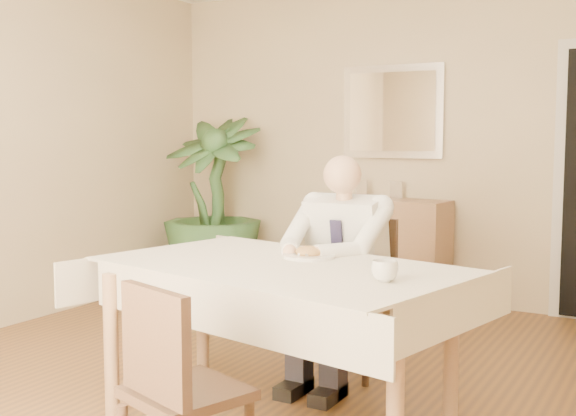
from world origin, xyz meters
The scene contains 16 objects.
room centered at (0.00, 0.00, 1.30)m, with size 5.00×5.02×2.60m.
mirror centered at (-0.20, 2.47, 1.55)m, with size 0.86×0.04×0.76m.
dining_table centered at (0.29, -0.25, 0.67)m, with size 1.93×1.37×0.75m.
chair_far centered at (0.29, 0.63, 0.49)m, with size 0.44×0.44×0.87m.
chair_near centered at (0.36, -1.14, 0.46)m, with size 0.50×0.51×0.83m.
seated_man centered at (0.29, 0.34, 0.69)m, with size 0.48×0.72×1.24m.
plate centered at (0.33, -0.03, 0.76)m, with size 0.26×0.26×0.02m, color white.
food centered at (0.33, -0.03, 0.78)m, with size 0.14×0.14×0.06m, color olive.
knife centered at (0.37, -0.09, 0.78)m, with size 0.01×0.01×0.13m, color silver.
fork centered at (0.29, -0.09, 0.78)m, with size 0.01×0.01×0.13m, color silver.
coffee_mug centered at (0.87, -0.40, 0.80)m, with size 0.11×0.11×0.09m, color white.
sideboard centered at (-0.20, 2.32, 0.42)m, with size 1.06×0.36×0.84m, color #906945.
photo_frame_left centered at (-0.66, 2.38, 0.91)m, with size 0.10×0.02×0.14m, color silver.
photo_frame_center centered at (-0.43, 2.37, 0.91)m, with size 0.10×0.02×0.14m, color silver.
photo_frame_right centered at (-0.13, 2.40, 0.91)m, with size 0.10×0.02×0.14m, color silver.
potted_palm centered at (-1.69, 2.02, 0.76)m, with size 0.85×0.85×1.52m, color #294C24.
Camera 1 is at (1.95, -3.15, 1.35)m, focal length 45.00 mm.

